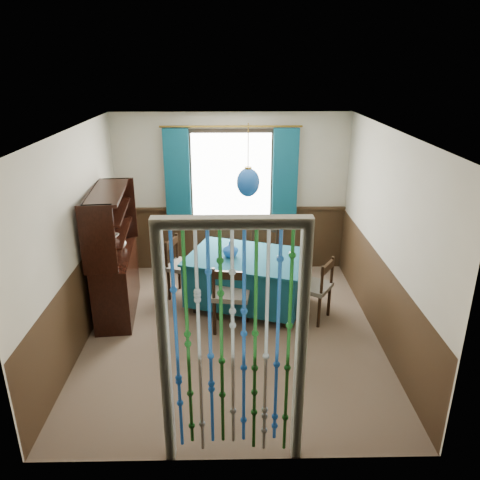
{
  "coord_description": "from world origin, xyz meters",
  "views": [
    {
      "loc": [
        -0.0,
        -5.07,
        3.22
      ],
      "look_at": [
        0.1,
        0.49,
        1.06
      ],
      "focal_mm": 35.0,
      "sensor_mm": 36.0,
      "label": 1
    }
  ],
  "objects_px": {
    "chair_far": "(259,254)",
    "bowl_shelf": "(110,237)",
    "vase_sideboard": "(121,241)",
    "chair_right": "(316,287)",
    "vase_table": "(230,250)",
    "pendant_lamp": "(248,182)",
    "chair_near": "(231,295)",
    "sideboard": "(115,271)",
    "dining_table": "(247,277)",
    "chair_left": "(182,266)"
  },
  "relations": [
    {
      "from": "bowl_shelf",
      "to": "vase_table",
      "type": "bearing_deg",
      "value": 14.52
    },
    {
      "from": "sideboard",
      "to": "vase_sideboard",
      "type": "height_order",
      "value": "sideboard"
    },
    {
      "from": "bowl_shelf",
      "to": "vase_sideboard",
      "type": "bearing_deg",
      "value": 90.0
    },
    {
      "from": "chair_left",
      "to": "chair_right",
      "type": "distance_m",
      "value": 1.92
    },
    {
      "from": "chair_far",
      "to": "chair_right",
      "type": "height_order",
      "value": "chair_far"
    },
    {
      "from": "chair_near",
      "to": "chair_right",
      "type": "distance_m",
      "value": 1.13
    },
    {
      "from": "chair_near",
      "to": "vase_table",
      "type": "bearing_deg",
      "value": 97.82
    },
    {
      "from": "dining_table",
      "to": "vase_table",
      "type": "distance_m",
      "value": 0.47
    },
    {
      "from": "chair_far",
      "to": "chair_left",
      "type": "relative_size",
      "value": 1.11
    },
    {
      "from": "vase_table",
      "to": "vase_sideboard",
      "type": "height_order",
      "value": "vase_sideboard"
    },
    {
      "from": "chair_far",
      "to": "chair_left",
      "type": "distance_m",
      "value": 1.16
    },
    {
      "from": "vase_table",
      "to": "pendant_lamp",
      "type": "bearing_deg",
      "value": 1.24
    },
    {
      "from": "pendant_lamp",
      "to": "vase_table",
      "type": "height_order",
      "value": "pendant_lamp"
    },
    {
      "from": "dining_table",
      "to": "vase_sideboard",
      "type": "bearing_deg",
      "value": -165.36
    },
    {
      "from": "sideboard",
      "to": "pendant_lamp",
      "type": "height_order",
      "value": "pendant_lamp"
    },
    {
      "from": "chair_near",
      "to": "chair_left",
      "type": "relative_size",
      "value": 1.04
    },
    {
      "from": "dining_table",
      "to": "sideboard",
      "type": "relative_size",
      "value": 1.07
    },
    {
      "from": "vase_sideboard",
      "to": "bowl_shelf",
      "type": "bearing_deg",
      "value": -90.0
    },
    {
      "from": "dining_table",
      "to": "chair_near",
      "type": "xyz_separation_m",
      "value": [
        -0.23,
        -0.6,
        0.05
      ]
    },
    {
      "from": "sideboard",
      "to": "vase_table",
      "type": "bearing_deg",
      "value": -2.07
    },
    {
      "from": "bowl_shelf",
      "to": "chair_near",
      "type": "bearing_deg",
      "value": -8.34
    },
    {
      "from": "sideboard",
      "to": "vase_table",
      "type": "distance_m",
      "value": 1.56
    },
    {
      "from": "chair_far",
      "to": "bowl_shelf",
      "type": "bearing_deg",
      "value": 59.44
    },
    {
      "from": "chair_right",
      "to": "pendant_lamp",
      "type": "height_order",
      "value": "pendant_lamp"
    },
    {
      "from": "chair_near",
      "to": "pendant_lamp",
      "type": "distance_m",
      "value": 1.44
    },
    {
      "from": "chair_left",
      "to": "vase_table",
      "type": "relative_size",
      "value": 4.46
    },
    {
      "from": "chair_near",
      "to": "vase_sideboard",
      "type": "height_order",
      "value": "vase_sideboard"
    },
    {
      "from": "sideboard",
      "to": "pendant_lamp",
      "type": "distance_m",
      "value": 2.12
    },
    {
      "from": "vase_sideboard",
      "to": "dining_table",
      "type": "bearing_deg",
      "value": -3.68
    },
    {
      "from": "sideboard",
      "to": "vase_sideboard",
      "type": "xyz_separation_m",
      "value": [
        0.06,
        0.21,
        0.34
      ]
    },
    {
      "from": "bowl_shelf",
      "to": "dining_table",
      "type": "bearing_deg",
      "value": 12.79
    },
    {
      "from": "pendant_lamp",
      "to": "vase_sideboard",
      "type": "xyz_separation_m",
      "value": [
        -1.7,
        0.11,
        -0.83
      ]
    },
    {
      "from": "chair_left",
      "to": "vase_sideboard",
      "type": "bearing_deg",
      "value": -55.92
    },
    {
      "from": "chair_far",
      "to": "pendant_lamp",
      "type": "height_order",
      "value": "pendant_lamp"
    },
    {
      "from": "pendant_lamp",
      "to": "vase_table",
      "type": "relative_size",
      "value": 4.63
    },
    {
      "from": "dining_table",
      "to": "vase_sideboard",
      "type": "height_order",
      "value": "vase_sideboard"
    },
    {
      "from": "dining_table",
      "to": "bowl_shelf",
      "type": "height_order",
      "value": "bowl_shelf"
    },
    {
      "from": "sideboard",
      "to": "vase_table",
      "type": "xyz_separation_m",
      "value": [
        1.53,
        0.1,
        0.26
      ]
    },
    {
      "from": "chair_far",
      "to": "pendant_lamp",
      "type": "relative_size",
      "value": 1.07
    },
    {
      "from": "pendant_lamp",
      "to": "vase_table",
      "type": "bearing_deg",
      "value": -178.76
    },
    {
      "from": "vase_sideboard",
      "to": "chair_left",
      "type": "bearing_deg",
      "value": 15.92
    },
    {
      "from": "pendant_lamp",
      "to": "vase_sideboard",
      "type": "distance_m",
      "value": 1.9
    },
    {
      "from": "chair_far",
      "to": "bowl_shelf",
      "type": "relative_size",
      "value": 4.27
    },
    {
      "from": "dining_table",
      "to": "bowl_shelf",
      "type": "distance_m",
      "value": 1.9
    },
    {
      "from": "chair_right",
      "to": "vase_table",
      "type": "distance_m",
      "value": 1.22
    },
    {
      "from": "chair_near",
      "to": "vase_table",
      "type": "distance_m",
      "value": 0.7
    },
    {
      "from": "chair_right",
      "to": "vase_sideboard",
      "type": "distance_m",
      "value": 2.66
    },
    {
      "from": "pendant_lamp",
      "to": "dining_table",
      "type": "bearing_deg",
      "value": 63.43
    },
    {
      "from": "chair_near",
      "to": "bowl_shelf",
      "type": "distance_m",
      "value": 1.65
    },
    {
      "from": "dining_table",
      "to": "pendant_lamp",
      "type": "bearing_deg",
      "value": -98.25
    }
  ]
}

